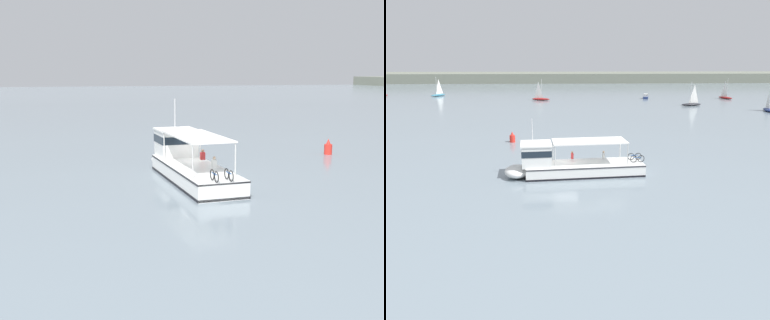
% 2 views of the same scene
% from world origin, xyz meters
% --- Properties ---
extents(ground_plane, '(400.00, 400.00, 0.00)m').
position_xyz_m(ground_plane, '(0.00, 0.00, 0.00)').
color(ground_plane, gray).
extents(distant_shoreline, '(400.00, 28.00, 4.04)m').
position_xyz_m(distant_shoreline, '(0.00, 141.43, 2.02)').
color(distant_shoreline, slate).
rests_on(distant_shoreline, ground).
extents(ferry_main, '(13.01, 4.40, 5.32)m').
position_xyz_m(ferry_main, '(0.24, -0.83, 1.01)').
color(ferry_main, white).
rests_on(ferry_main, ground).
extents(sailboat_off_stern, '(2.88, 4.99, 5.40)m').
position_xyz_m(sailboat_off_stern, '(43.28, 64.58, 0.54)').
color(sailboat_off_stern, maroon).
rests_on(sailboat_off_stern, ground).
extents(sailboat_near_port, '(2.35, 4.98, 5.40)m').
position_xyz_m(sailboat_near_port, '(41.72, 40.35, 0.54)').
color(sailboat_near_port, navy).
rests_on(sailboat_near_port, ground).
extents(sailboat_horizon_east, '(3.82, 4.77, 5.40)m').
position_xyz_m(sailboat_horizon_east, '(-35.48, 75.07, 0.54)').
color(sailboat_horizon_east, teal).
rests_on(sailboat_horizon_east, ground).
extents(sailboat_outer_anchorage, '(4.98, 2.29, 5.40)m').
position_xyz_m(sailboat_outer_anchorage, '(29.22, 50.09, 0.54)').
color(sailboat_outer_anchorage, '#232328').
rests_on(sailboat_outer_anchorage, ground).
extents(sailboat_near_starboard, '(5.00, 2.72, 5.40)m').
position_xyz_m(sailboat_near_starboard, '(-5.73, 63.05, 0.54)').
color(sailboat_near_starboard, maroon).
rests_on(sailboat_near_starboard, ground).
extents(motorboat_horizon_west, '(2.13, 3.81, 1.26)m').
position_xyz_m(motorboat_horizon_west, '(22.17, 65.96, 0.54)').
color(motorboat_horizon_west, navy).
rests_on(motorboat_horizon_west, ground).
extents(channel_buoy, '(0.70, 0.70, 1.40)m').
position_xyz_m(channel_buoy, '(-6.60, 13.45, 0.57)').
color(channel_buoy, red).
rests_on(channel_buoy, ground).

